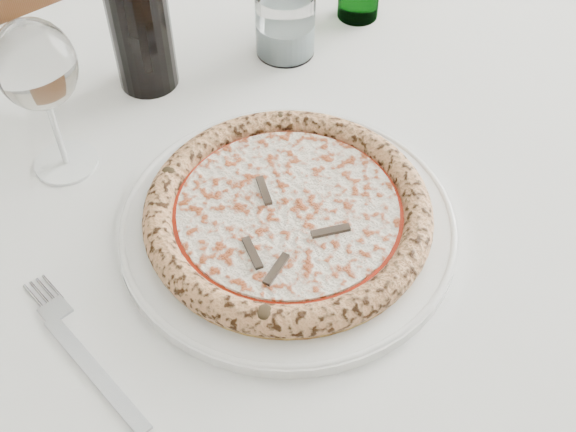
{
  "coord_description": "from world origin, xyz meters",
  "views": [
    {
      "loc": [
        -0.49,
        -0.46,
        1.35
      ],
      "look_at": [
        -0.19,
        -0.06,
        0.78
      ],
      "focal_mm": 45.0,
      "sensor_mm": 36.0,
      "label": 1
    }
  ],
  "objects_px": {
    "dining_table": "(239,222)",
    "plate": "(288,223)",
    "chair_far": "(1,32)",
    "tumbler": "(285,27)",
    "pizza": "(288,212)",
    "wine_glass": "(36,68)"
  },
  "relations": [
    {
      "from": "pizza",
      "to": "chair_far",
      "type": "bearing_deg",
      "value": 92.04
    },
    {
      "from": "pizza",
      "to": "plate",
      "type": "bearing_deg",
      "value": -19.36
    },
    {
      "from": "chair_far",
      "to": "tumbler",
      "type": "relative_size",
      "value": 10.54
    },
    {
      "from": "chair_far",
      "to": "plate",
      "type": "distance_m",
      "value": 0.9
    },
    {
      "from": "pizza",
      "to": "tumbler",
      "type": "distance_m",
      "value": 0.31
    },
    {
      "from": "tumbler",
      "to": "pizza",
      "type": "bearing_deg",
      "value": -126.35
    },
    {
      "from": "plate",
      "to": "chair_far",
      "type": "bearing_deg",
      "value": 92.04
    },
    {
      "from": "plate",
      "to": "pizza",
      "type": "bearing_deg",
      "value": 160.64
    },
    {
      "from": "dining_table",
      "to": "plate",
      "type": "height_order",
      "value": "plate"
    },
    {
      "from": "pizza",
      "to": "tumbler",
      "type": "height_order",
      "value": "tumbler"
    },
    {
      "from": "chair_far",
      "to": "plate",
      "type": "xyz_separation_m",
      "value": [
        0.03,
        -0.87,
        0.23
      ]
    },
    {
      "from": "pizza",
      "to": "wine_glass",
      "type": "xyz_separation_m",
      "value": [
        -0.15,
        0.23,
        0.11
      ]
    },
    {
      "from": "wine_glass",
      "to": "tumbler",
      "type": "relative_size",
      "value": 2.15
    },
    {
      "from": "chair_far",
      "to": "plate",
      "type": "relative_size",
      "value": 2.6
    },
    {
      "from": "chair_far",
      "to": "pizza",
      "type": "xyz_separation_m",
      "value": [
        0.03,
        -0.87,
        0.25
      ]
    },
    {
      "from": "tumbler",
      "to": "plate",
      "type": "bearing_deg",
      "value": -126.35
    },
    {
      "from": "chair_far",
      "to": "plate",
      "type": "bearing_deg",
      "value": -87.96
    },
    {
      "from": "dining_table",
      "to": "pizza",
      "type": "height_order",
      "value": "pizza"
    },
    {
      "from": "dining_table",
      "to": "pizza",
      "type": "xyz_separation_m",
      "value": [
        -0.0,
        -0.1,
        0.11
      ]
    },
    {
      "from": "dining_table",
      "to": "plate",
      "type": "bearing_deg",
      "value": -90.0
    },
    {
      "from": "chair_far",
      "to": "wine_glass",
      "type": "xyz_separation_m",
      "value": [
        -0.11,
        -0.64,
        0.36
      ]
    },
    {
      "from": "dining_table",
      "to": "plate",
      "type": "xyz_separation_m",
      "value": [
        -0.0,
        -0.1,
        0.09
      ]
    }
  ]
}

